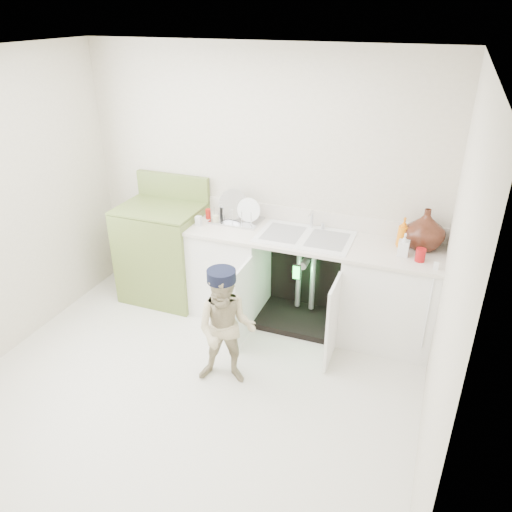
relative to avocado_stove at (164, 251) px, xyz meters
The scene contains 5 objects.
ground 1.59m from the avocado_stove, 51.96° to the right, with size 3.50×3.50×0.00m, color beige.
room_shell 1.67m from the avocado_stove, 51.96° to the right, with size 6.00×5.50×1.26m.
counter_run 1.51m from the avocado_stove, ahead, with size 2.44×1.02×1.26m.
avocado_stove is the anchor object (origin of this frame).
repair_worker 1.53m from the avocado_stove, 41.53° to the right, with size 0.67×0.94×1.01m.
Camera 1 is at (1.59, -2.76, 2.77)m, focal length 35.00 mm.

